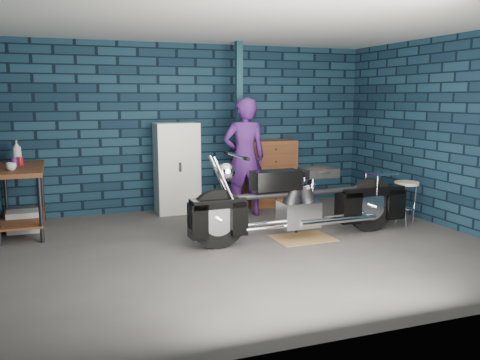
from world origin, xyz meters
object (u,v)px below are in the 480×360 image
object	(u,v)px
tool_chest	(270,173)
storage_bin	(25,221)
workbench	(22,200)
locker	(177,168)
motorcycle	(304,195)
person	(245,157)
shop_stool	(406,203)

from	to	relation	value
tool_chest	storage_bin	bearing A→B (deg)	-173.53
workbench	tool_chest	size ratio (longest dim) A/B	1.25
locker	tool_chest	xyz separation A→B (m)	(1.62, 0.00, -0.16)
motorcycle	person	distance (m)	1.58
workbench	shop_stool	distance (m)	5.41
shop_stool	locker	bearing A→B (deg)	146.50
tool_chest	workbench	bearing A→B (deg)	-172.98
tool_chest	shop_stool	bearing A→B (deg)	-56.04
storage_bin	locker	size ratio (longest dim) A/B	0.32
motorcycle	shop_stool	bearing A→B (deg)	3.25
storage_bin	tool_chest	world-z (taller)	tool_chest
workbench	person	bearing A→B (deg)	-1.43
workbench	person	size ratio (longest dim) A/B	0.76
shop_stool	motorcycle	bearing A→B (deg)	-175.42
motorcycle	workbench	bearing A→B (deg)	153.96
person	tool_chest	world-z (taller)	person
storage_bin	tool_chest	bearing A→B (deg)	6.47
workbench	tool_chest	world-z (taller)	tool_chest
workbench	motorcycle	size ratio (longest dim) A/B	0.53
locker	workbench	bearing A→B (deg)	-168.09
person	tool_chest	bearing A→B (deg)	-134.55
motorcycle	locker	size ratio (longest dim) A/B	1.83
motorcycle	shop_stool	distance (m)	1.76
workbench	storage_bin	world-z (taller)	workbench
motorcycle	storage_bin	bearing A→B (deg)	153.29
person	shop_stool	size ratio (longest dim) A/B	2.88
motorcycle	storage_bin	size ratio (longest dim) A/B	5.69
workbench	tool_chest	xyz separation A→B (m)	(3.90, 0.48, 0.10)
workbench	motorcycle	xyz separation A→B (m)	(3.48, -1.60, 0.13)
workbench	shop_stool	world-z (taller)	workbench
storage_bin	workbench	bearing A→B (deg)	-116.57
workbench	shop_stool	size ratio (longest dim) A/B	2.20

